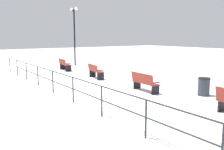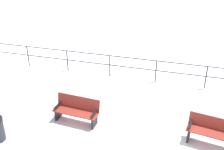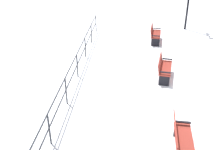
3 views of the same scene
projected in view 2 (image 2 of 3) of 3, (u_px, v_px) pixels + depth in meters
ground_plane at (139, 134)px, 9.19m from camera, size 80.00×80.00×0.00m
bench_second at (77, 110)px, 9.63m from camera, size 0.66×1.63×0.90m
bench_third at (213, 132)px, 8.54m from camera, size 0.78×1.61×0.89m
waterfront_railing at (156, 67)px, 12.10m from camera, size 0.05×16.82×1.04m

